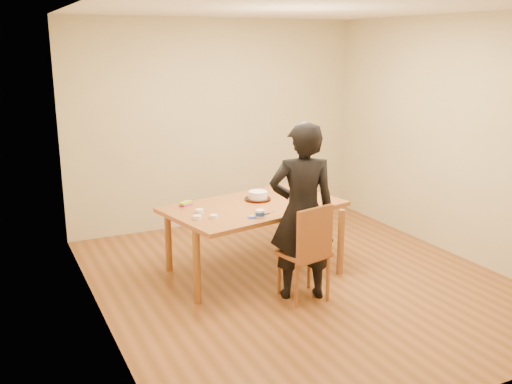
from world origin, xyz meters
name	(u,v)px	position (x,y,z in m)	size (l,w,h in m)	color
room_shell	(286,146)	(0.00, 0.34, 1.35)	(4.00, 4.50, 2.70)	brown
dining_table	(254,207)	(-0.34, 0.40, 0.73)	(1.78, 1.06, 0.04)	brown
dining_chair	(304,254)	(-0.19, -0.38, 0.45)	(0.40, 0.40, 0.04)	brown
cake_plate	(258,199)	(-0.22, 0.54, 0.76)	(0.28, 0.28, 0.02)	red
cake	(258,195)	(-0.22, 0.54, 0.81)	(0.20, 0.20, 0.07)	white
frosting_dome	(258,191)	(-0.22, 0.54, 0.85)	(0.20, 0.20, 0.03)	white
frosting_tub	(260,214)	(-0.48, -0.04, 0.79)	(0.09, 0.09, 0.08)	white
frosting_lid	(252,217)	(-0.56, -0.01, 0.76)	(0.09, 0.09, 0.01)	#1C37B6
frosting_dollop	(252,216)	(-0.56, -0.01, 0.77)	(0.04, 0.04, 0.02)	white
ramekin_green	(214,217)	(-0.89, 0.13, 0.77)	(0.07, 0.07, 0.04)	white
ramekin_yellow	(199,211)	(-0.95, 0.36, 0.77)	(0.08, 0.08, 0.04)	white
ramekin_multi	(197,217)	(-1.05, 0.17, 0.77)	(0.08, 0.08, 0.04)	white
candy_box_pink	(186,205)	(-0.98, 0.67, 0.76)	(0.13, 0.06, 0.02)	#C22D79
candy_box_green	(186,203)	(-0.99, 0.67, 0.78)	(0.14, 0.07, 0.02)	green
spatula	(265,215)	(-0.40, 0.02, 0.76)	(0.14, 0.01, 0.01)	black
person	(302,212)	(-0.19, -0.33, 0.85)	(0.62, 0.41, 1.70)	black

